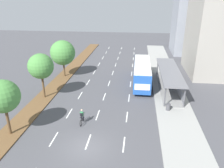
# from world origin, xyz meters

# --- Properties ---
(ground_plane) EXTENTS (140.00, 140.00, 0.00)m
(ground_plane) POSITION_xyz_m (0.00, 0.00, 0.00)
(ground_plane) COLOR #4C4C51
(median_strip) EXTENTS (2.60, 52.00, 0.12)m
(median_strip) POSITION_xyz_m (-8.30, 20.00, 0.06)
(median_strip) COLOR brown
(median_strip) RESTS_ON ground
(sidewalk_right) EXTENTS (4.50, 52.00, 0.15)m
(sidewalk_right) POSITION_xyz_m (9.25, 20.00, 0.07)
(sidewalk_right) COLOR #9E9E99
(sidewalk_right) RESTS_ON ground
(lane_divider_left) EXTENTS (0.14, 48.76, 0.01)m
(lane_divider_left) POSITION_xyz_m (-3.50, 18.88, 0.00)
(lane_divider_left) COLOR white
(lane_divider_left) RESTS_ON ground
(lane_divider_center) EXTENTS (0.14, 48.76, 0.01)m
(lane_divider_center) POSITION_xyz_m (0.00, 18.88, 0.00)
(lane_divider_center) COLOR white
(lane_divider_center) RESTS_ON ground
(lane_divider_right) EXTENTS (0.14, 48.76, 0.01)m
(lane_divider_right) POSITION_xyz_m (3.50, 18.88, 0.00)
(lane_divider_right) COLOR white
(lane_divider_right) RESTS_ON ground
(bus_shelter) EXTENTS (2.90, 13.38, 2.86)m
(bus_shelter) POSITION_xyz_m (9.53, 15.09, 1.87)
(bus_shelter) COLOR gray
(bus_shelter) RESTS_ON sidewalk_right
(bus) EXTENTS (2.54, 11.29, 3.37)m
(bus) POSITION_xyz_m (5.25, 16.97, 2.07)
(bus) COLOR #2356B2
(bus) RESTS_ON ground
(cyclist) EXTENTS (0.46, 1.82, 1.71)m
(cyclist) POSITION_xyz_m (-1.40, 4.01, 0.79)
(cyclist) COLOR black
(cyclist) RESTS_ON ground
(median_tree_nearest) EXTENTS (3.24, 3.24, 5.83)m
(median_tree_nearest) POSITION_xyz_m (-8.18, 1.07, 4.31)
(median_tree_nearest) COLOR brown
(median_tree_nearest) RESTS_ON median_strip
(median_tree_second) EXTENTS (3.38, 3.38, 6.18)m
(median_tree_second) POSITION_xyz_m (-8.23, 9.82, 4.59)
(median_tree_second) COLOR brown
(median_tree_second) RESTS_ON median_strip
(median_tree_third) EXTENTS (4.22, 4.22, 6.27)m
(median_tree_third) POSITION_xyz_m (-8.24, 18.56, 4.27)
(median_tree_third) COLOR brown
(median_tree_third) RESTS_ON median_strip
(trash_bin) EXTENTS (0.52, 0.52, 0.85)m
(trash_bin) POSITION_xyz_m (8.45, 8.00, 0.57)
(trash_bin) COLOR #4C4C51
(trash_bin) RESTS_ON sidewalk_right
(building_mid_right) EXTENTS (8.87, 9.45, 12.51)m
(building_mid_right) POSITION_xyz_m (17.26, 39.41, 6.25)
(building_mid_right) COLOR #8E939E
(building_mid_right) RESTS_ON ground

